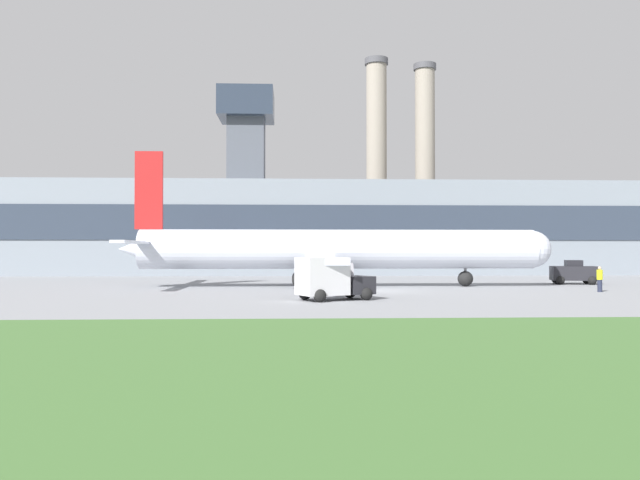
{
  "coord_description": "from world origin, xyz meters",
  "views": [
    {
      "loc": [
        -6.0,
        -42.5,
        2.7
      ],
      "look_at": [
        -3.92,
        4.92,
        3.56
      ],
      "focal_mm": 35.0,
      "sensor_mm": 36.0,
      "label": 1
    }
  ],
  "objects_px": {
    "baggage_truck": "(330,280)",
    "ground_crew_person": "(600,279)",
    "airplane": "(332,251)",
    "pushback_tug": "(574,273)"
  },
  "relations": [
    {
      "from": "pushback_tug",
      "to": "baggage_truck",
      "type": "xyz_separation_m",
      "value": [
        -20.99,
        -15.98,
        0.26
      ]
    },
    {
      "from": "baggage_truck",
      "to": "airplane",
      "type": "bearing_deg",
      "value": 85.95
    },
    {
      "from": "airplane",
      "to": "pushback_tug",
      "type": "bearing_deg",
      "value": 8.01
    },
    {
      "from": "pushback_tug",
      "to": "baggage_truck",
      "type": "height_order",
      "value": "baggage_truck"
    },
    {
      "from": "baggage_truck",
      "to": "ground_crew_person",
      "type": "height_order",
      "value": "baggage_truck"
    },
    {
      "from": "airplane",
      "to": "baggage_truck",
      "type": "relative_size",
      "value": 7.28
    },
    {
      "from": "airplane",
      "to": "pushback_tug",
      "type": "relative_size",
      "value": 8.7
    },
    {
      "from": "baggage_truck",
      "to": "pushback_tug",
      "type": "bearing_deg",
      "value": 37.27
    },
    {
      "from": "baggage_truck",
      "to": "ground_crew_person",
      "type": "xyz_separation_m",
      "value": [
        18.3,
        6.27,
        -0.27
      ]
    },
    {
      "from": "pushback_tug",
      "to": "ground_crew_person",
      "type": "relative_size",
      "value": 2.24
    }
  ]
}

